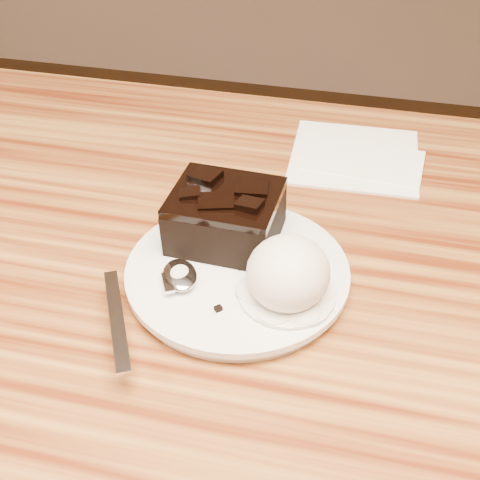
% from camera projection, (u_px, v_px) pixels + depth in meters
% --- Properties ---
extents(plate, '(0.20, 0.20, 0.02)m').
position_uv_depth(plate, '(237.00, 275.00, 0.56)').
color(plate, silver).
rests_on(plate, dining_table).
extents(brownie, '(0.10, 0.09, 0.04)m').
position_uv_depth(brownie, '(226.00, 219.00, 0.57)').
color(brownie, black).
rests_on(brownie, plate).
extents(ice_cream_scoop, '(0.07, 0.07, 0.06)m').
position_uv_depth(ice_cream_scoop, '(288.00, 273.00, 0.51)').
color(ice_cream_scoop, white).
rests_on(ice_cream_scoop, plate).
extents(melt_puddle, '(0.08, 0.08, 0.00)m').
position_uv_depth(melt_puddle, '(287.00, 294.00, 0.53)').
color(melt_puddle, white).
rests_on(melt_puddle, plate).
extents(spoon, '(0.10, 0.16, 0.01)m').
position_uv_depth(spoon, '(180.00, 277.00, 0.54)').
color(spoon, silver).
rests_on(spoon, plate).
extents(napkin, '(0.15, 0.15, 0.01)m').
position_uv_depth(napkin, '(354.00, 156.00, 0.72)').
color(napkin, white).
rests_on(napkin, dining_table).
extents(crumb_a, '(0.01, 0.01, 0.00)m').
position_uv_depth(crumb_a, '(218.00, 309.00, 0.51)').
color(crumb_a, black).
rests_on(crumb_a, plate).
extents(crumb_b, '(0.01, 0.01, 0.00)m').
position_uv_depth(crumb_b, '(241.00, 268.00, 0.55)').
color(crumb_b, black).
rests_on(crumb_b, plate).
extents(crumb_c, '(0.01, 0.01, 0.00)m').
position_uv_depth(crumb_c, '(213.00, 259.00, 0.56)').
color(crumb_c, black).
rests_on(crumb_c, plate).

